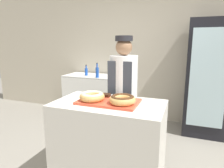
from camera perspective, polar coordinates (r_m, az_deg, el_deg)
name	(u,v)px	position (r m, az deg, el deg)	size (l,w,h in m)	color
wall_back	(148,53)	(4.06, 10.26, 8.82)	(8.00, 0.06, 2.70)	#BCB29E
display_counter	(109,144)	(2.27, -0.93, -16.64)	(1.15, 0.66, 0.93)	beige
serving_tray	(109,102)	(2.09, -0.97, -5.05)	(0.62, 0.39, 0.02)	#D84C33
donut_light_glaze	(92,96)	(2.09, -5.71, -3.44)	(0.26, 0.26, 0.08)	tan
donut_chocolate_glaze	(122,99)	(1.97, 2.99, -4.34)	(0.26, 0.26, 0.08)	tan
brownie_back_left	(106,95)	(2.23, -1.69, -3.19)	(0.09, 0.09, 0.03)	black
brownie_back_right	(120,97)	(2.17, 2.40, -3.59)	(0.09, 0.09, 0.03)	black
baker_person	(123,95)	(2.68, 3.21, -3.08)	(0.37, 0.37, 1.63)	#4C4C51
beverage_fridge	(206,78)	(3.68, 25.29, 1.45)	(0.64, 0.63, 1.91)	black
chest_freezer	(92,96)	(4.19, -5.65, -3.45)	(1.09, 0.58, 0.89)	white
bottle_blue	(97,72)	(3.79, -4.25, 3.47)	(0.06, 0.06, 0.28)	#1E4CB2
bottle_blue_b	(86,71)	(4.06, -7.36, 3.58)	(0.06, 0.06, 0.21)	#1E4CB2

